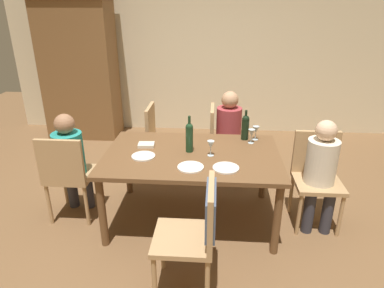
{
  "coord_description": "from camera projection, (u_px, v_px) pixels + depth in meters",
  "views": [
    {
      "loc": [
        0.22,
        -2.97,
        2.08
      ],
      "look_at": [
        0.0,
        0.0,
        0.83
      ],
      "focal_mm": 31.94,
      "sensor_mm": 36.0,
      "label": 1
    }
  ],
  "objects": [
    {
      "name": "chair_left_end",
      "position": [
        68.0,
        172.0,
        3.34
      ],
      "size": [
        0.44,
        0.44,
        0.92
      ],
      "color": "tan",
      "rests_on": "ground_plane"
    },
    {
      "name": "folded_napkin",
      "position": [
        146.0,
        145.0,
        3.43
      ],
      "size": [
        0.17,
        0.13,
        0.03
      ],
      "primitive_type": "cube",
      "rotation": [
        0.0,
        0.0,
        0.07
      ],
      "color": "beige",
      "rests_on": "dining_table"
    },
    {
      "name": "person_man_bearded",
      "position": [
        321.0,
        168.0,
        3.2
      ],
      "size": [
        0.29,
        0.33,
        1.1
      ],
      "rotation": [
        0.0,
        0.0,
        3.14
      ],
      "color": "#33333D",
      "rests_on": "ground_plane"
    },
    {
      "name": "dining_table",
      "position": [
        192.0,
        161.0,
        3.29
      ],
      "size": [
        1.67,
        1.08,
        0.73
      ],
      "color": "brown",
      "rests_on": "ground_plane"
    },
    {
      "name": "dinner_plate_guest_left",
      "position": [
        226.0,
        168.0,
        2.97
      ],
      "size": [
        0.23,
        0.23,
        0.01
      ],
      "primitive_type": "cylinder",
      "color": "silver",
      "rests_on": "dining_table"
    },
    {
      "name": "chair_far_right",
      "position": [
        221.0,
        138.0,
        4.17
      ],
      "size": [
        0.44,
        0.44,
        0.92
      ],
      "rotation": [
        0.0,
        0.0,
        -1.57
      ],
      "color": "tan",
      "rests_on": "ground_plane"
    },
    {
      "name": "wine_bottle_tall_green",
      "position": [
        189.0,
        136.0,
        3.25
      ],
      "size": [
        0.07,
        0.07,
        0.36
      ],
      "color": "#19381E",
      "rests_on": "dining_table"
    },
    {
      "name": "armoire_cabinet",
      "position": [
        80.0,
        69.0,
        5.36
      ],
      "size": [
        1.18,
        0.62,
        2.18
      ],
      "color": "brown",
      "rests_on": "ground_plane"
    },
    {
      "name": "wine_bottle_dark_red",
      "position": [
        245.0,
        127.0,
        3.55
      ],
      "size": [
        0.08,
        0.08,
        0.32
      ],
      "color": "black",
      "rests_on": "dining_table"
    },
    {
      "name": "chair_right_end",
      "position": [
        316.0,
        172.0,
        3.34
      ],
      "size": [
        0.44,
        0.44,
        0.92
      ],
      "rotation": [
        0.0,
        0.0,
        3.14
      ],
      "color": "tan",
      "rests_on": "ground_plane"
    },
    {
      "name": "ground_plane",
      "position": [
        192.0,
        218.0,
        3.55
      ],
      "size": [
        10.0,
        10.0,
        0.0
      ],
      "primitive_type": "plane",
      "color": "brown"
    },
    {
      "name": "dinner_plate_guest_right",
      "position": [
        191.0,
        167.0,
        2.98
      ],
      "size": [
        0.23,
        0.23,
        0.01
      ],
      "primitive_type": "cylinder",
      "color": "white",
      "rests_on": "dining_table"
    },
    {
      "name": "person_man_guest",
      "position": [
        71.0,
        157.0,
        3.4
      ],
      "size": [
        0.29,
        0.33,
        1.1
      ],
      "color": "#33333D",
      "rests_on": "ground_plane"
    },
    {
      "name": "chair_far_left",
      "position": [
        160.0,
        136.0,
        4.22
      ],
      "size": [
        0.44,
        0.44,
        0.92
      ],
      "rotation": [
        0.0,
        0.0,
        -1.57
      ],
      "color": "tan",
      "rests_on": "ground_plane"
    },
    {
      "name": "wine_glass_near_right",
      "position": [
        256.0,
        130.0,
        3.55
      ],
      "size": [
        0.07,
        0.07,
        0.15
      ],
      "color": "silver",
      "rests_on": "dining_table"
    },
    {
      "name": "person_woman_host",
      "position": [
        231.0,
        130.0,
        4.12
      ],
      "size": [
        0.34,
        0.3,
        1.12
      ],
      "rotation": [
        0.0,
        0.0,
        -1.57
      ],
      "color": "#33333D",
      "rests_on": "ground_plane"
    },
    {
      "name": "wine_glass_centre",
      "position": [
        251.0,
        133.0,
        3.47
      ],
      "size": [
        0.07,
        0.07,
        0.15
      ],
      "color": "silver",
      "rests_on": "dining_table"
    },
    {
      "name": "rear_room_partition",
      "position": [
        204.0,
        50.0,
        5.55
      ],
      "size": [
        6.4,
        0.12,
        2.7
      ],
      "primitive_type": "cube",
      "color": "beige",
      "rests_on": "ground_plane"
    },
    {
      "name": "chair_near",
      "position": [
        200.0,
        224.0,
        2.46
      ],
      "size": [
        0.46,
        0.44,
        0.92
      ],
      "rotation": [
        0.0,
        0.0,
        1.57
      ],
      "color": "tan",
      "rests_on": "ground_plane"
    },
    {
      "name": "wine_glass_near_left",
      "position": [
        211.0,
        145.0,
        3.18
      ],
      "size": [
        0.07,
        0.07,
        0.15
      ],
      "color": "silver",
      "rests_on": "dining_table"
    },
    {
      "name": "dinner_plate_host",
      "position": [
        143.0,
        156.0,
        3.19
      ],
      "size": [
        0.22,
        0.22,
        0.01
      ],
      "primitive_type": "cylinder",
      "color": "silver",
      "rests_on": "dining_table"
    }
  ]
}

